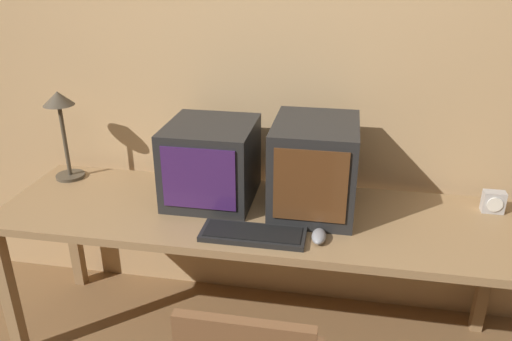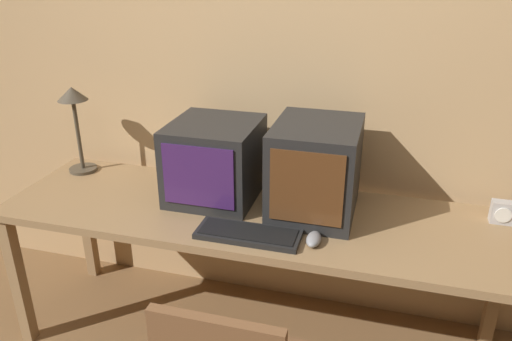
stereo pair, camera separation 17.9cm
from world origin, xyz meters
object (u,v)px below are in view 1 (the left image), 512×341
Objects in this scene: monitor_left at (211,162)px; keyboard_main at (253,234)px; mouse_near_keyboard at (319,236)px; desk_lamp at (61,115)px; monitor_right at (314,167)px; desk_clock at (493,202)px.

monitor_left is 0.44m from keyboard_main.
mouse_near_keyboard is (0.52, -0.30, -0.16)m from monitor_left.
desk_lamp is (-1.29, 0.39, 0.31)m from mouse_near_keyboard.
monitor_left is 0.94× the size of monitor_right.
monitor_right is 4.54× the size of desk_clock.
monitor_right reaches higher than monitor_left.
desk_lamp is (-1.03, 0.41, 0.32)m from keyboard_main.
mouse_near_keyboard is 1.38m from desk_lamp.
monitor_left is 1.26m from desk_clock.
desk_clock is 0.22× the size of desk_lamp.
monitor_right is at bearing -2.67° from monitor_left.
monitor_left is 0.62m from mouse_near_keyboard.
desk_clock reaches higher than keyboard_main.
desk_clock is 2.05m from desk_lamp.
mouse_near_keyboard is (0.05, -0.28, -0.18)m from monitor_right.
keyboard_main is at bearing -158.23° from desk_clock.
desk_clock is (1.25, 0.08, -0.13)m from monitor_left.
desk_clock is at bearing 7.57° from monitor_right.
keyboard_main is at bearing -51.47° from monitor_left.
monitor_left is 0.99× the size of keyboard_main.
mouse_near_keyboard is at bearing -80.22° from monitor_right.
monitor_left reaches higher than keyboard_main.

